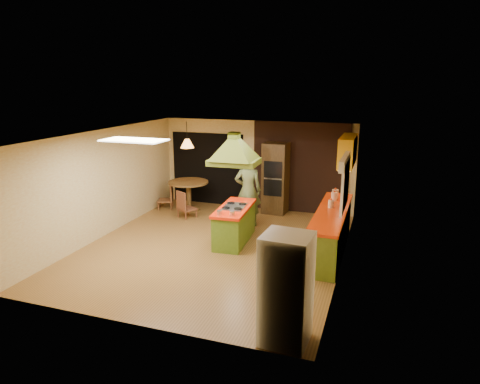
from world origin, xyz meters
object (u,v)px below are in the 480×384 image
(wall_oven, at_px, (275,178))
(canister_large, at_px, (335,194))
(refrigerator, at_px, (286,289))
(dining_table, at_px, (189,190))
(kitchen_island, at_px, (234,224))
(man, at_px, (248,191))

(wall_oven, height_order, canister_large, wall_oven)
(refrigerator, distance_m, dining_table, 6.66)
(kitchen_island, height_order, dining_table, kitchen_island)
(dining_table, bearing_deg, refrigerator, -52.95)
(canister_large, bearing_deg, man, 177.56)
(refrigerator, distance_m, canister_large, 4.50)
(refrigerator, bearing_deg, canister_large, 91.77)
(refrigerator, height_order, dining_table, refrigerator)
(dining_table, bearing_deg, canister_large, -11.21)
(kitchen_island, xyz_separation_m, refrigerator, (1.97, -3.42, 0.38))
(dining_table, distance_m, canister_large, 4.24)
(refrigerator, bearing_deg, man, 117.22)
(canister_large, bearing_deg, wall_oven, 142.23)
(wall_oven, distance_m, canister_large, 2.24)
(kitchen_island, bearing_deg, refrigerator, -64.04)
(kitchen_island, relative_size, man, 0.91)
(refrigerator, xyz_separation_m, dining_table, (-4.01, 5.31, -0.21))
(kitchen_island, distance_m, canister_large, 2.43)
(wall_oven, bearing_deg, dining_table, -164.09)
(wall_oven, relative_size, canister_large, 9.08)
(kitchen_island, distance_m, wall_oven, 2.53)
(refrigerator, distance_m, wall_oven, 6.09)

